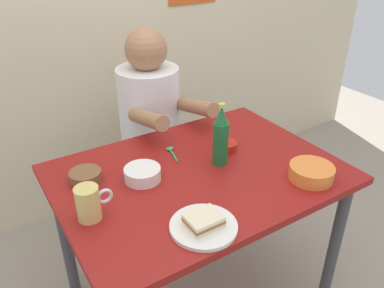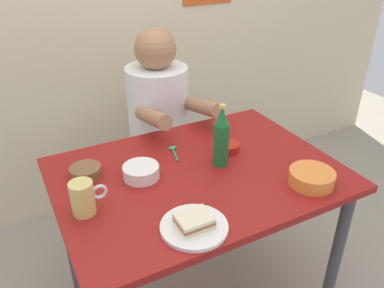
{
  "view_description": "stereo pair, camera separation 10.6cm",
  "coord_description": "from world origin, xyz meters",
  "px_view_note": "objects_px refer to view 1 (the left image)",
  "views": [
    {
      "loc": [
        -0.71,
        -1.08,
        1.58
      ],
      "look_at": [
        0.0,
        0.05,
        0.84
      ],
      "focal_mm": 36.42,
      "sensor_mm": 36.0,
      "label": 1
    },
    {
      "loc": [
        -0.62,
        -1.13,
        1.58
      ],
      "look_at": [
        0.0,
        0.05,
        0.84
      ],
      "focal_mm": 36.42,
      "sensor_mm": 36.0,
      "label": 2
    }
  ],
  "objects_px": {
    "person_seated": "(150,107)",
    "sambal_bowl_red": "(226,145)",
    "sandwich": "(204,220)",
    "dining_table": "(199,190)",
    "plate_orange": "(203,226)",
    "beer_bottle": "(221,137)",
    "beer_mug": "(89,203)",
    "stool": "(153,173)"
  },
  "relations": [
    {
      "from": "person_seated",
      "to": "sambal_bowl_red",
      "type": "bearing_deg",
      "value": -79.92
    },
    {
      "from": "sandwich",
      "to": "sambal_bowl_red",
      "type": "xyz_separation_m",
      "value": [
        0.37,
        0.37,
        -0.01
      ]
    },
    {
      "from": "sandwich",
      "to": "dining_table",
      "type": "bearing_deg",
      "value": 59.44
    },
    {
      "from": "plate_orange",
      "to": "beer_bottle",
      "type": "distance_m",
      "value": 0.42
    },
    {
      "from": "sambal_bowl_red",
      "to": "beer_mug",
      "type": "bearing_deg",
      "value": -168.8
    },
    {
      "from": "stool",
      "to": "sandwich",
      "type": "bearing_deg",
      "value": -106.43
    },
    {
      "from": "stool",
      "to": "beer_bottle",
      "type": "height_order",
      "value": "beer_bottle"
    },
    {
      "from": "dining_table",
      "to": "beer_bottle",
      "type": "relative_size",
      "value": 4.2
    },
    {
      "from": "beer_mug",
      "to": "sambal_bowl_red",
      "type": "relative_size",
      "value": 1.31
    },
    {
      "from": "dining_table",
      "to": "plate_orange",
      "type": "xyz_separation_m",
      "value": [
        -0.17,
        -0.29,
        0.1
      ]
    },
    {
      "from": "stool",
      "to": "sandwich",
      "type": "xyz_separation_m",
      "value": [
        -0.27,
        -0.92,
        0.42
      ]
    },
    {
      "from": "person_seated",
      "to": "stool",
      "type": "bearing_deg",
      "value": 90.0
    },
    {
      "from": "stool",
      "to": "person_seated",
      "type": "relative_size",
      "value": 0.63
    },
    {
      "from": "sambal_bowl_red",
      "to": "plate_orange",
      "type": "bearing_deg",
      "value": -134.43
    },
    {
      "from": "dining_table",
      "to": "sambal_bowl_red",
      "type": "xyz_separation_m",
      "value": [
        0.2,
        0.08,
        0.11
      ]
    },
    {
      "from": "person_seated",
      "to": "beer_bottle",
      "type": "relative_size",
      "value": 2.75
    },
    {
      "from": "dining_table",
      "to": "plate_orange",
      "type": "relative_size",
      "value": 5.0
    },
    {
      "from": "dining_table",
      "to": "beer_bottle",
      "type": "bearing_deg",
      "value": 4.2
    },
    {
      "from": "person_seated",
      "to": "beer_bottle",
      "type": "distance_m",
      "value": 0.62
    },
    {
      "from": "stool",
      "to": "beer_bottle",
      "type": "relative_size",
      "value": 1.72
    },
    {
      "from": "person_seated",
      "to": "beer_mug",
      "type": "distance_m",
      "value": 0.87
    },
    {
      "from": "person_seated",
      "to": "sandwich",
      "type": "distance_m",
      "value": 0.95
    },
    {
      "from": "dining_table",
      "to": "stool",
      "type": "height_order",
      "value": "dining_table"
    },
    {
      "from": "sambal_bowl_red",
      "to": "beer_bottle",
      "type": "bearing_deg",
      "value": -138.71
    },
    {
      "from": "beer_bottle",
      "to": "sambal_bowl_red",
      "type": "bearing_deg",
      "value": 41.29
    },
    {
      "from": "dining_table",
      "to": "sambal_bowl_red",
      "type": "height_order",
      "value": "sambal_bowl_red"
    },
    {
      "from": "plate_orange",
      "to": "beer_mug",
      "type": "bearing_deg",
      "value": 139.64
    },
    {
      "from": "beer_mug",
      "to": "beer_bottle",
      "type": "xyz_separation_m",
      "value": [
        0.56,
        0.05,
        0.06
      ]
    },
    {
      "from": "person_seated",
      "to": "plate_orange",
      "type": "relative_size",
      "value": 3.27
    },
    {
      "from": "stool",
      "to": "beer_mug",
      "type": "bearing_deg",
      "value": -129.59
    },
    {
      "from": "dining_table",
      "to": "beer_mug",
      "type": "relative_size",
      "value": 8.73
    },
    {
      "from": "dining_table",
      "to": "beer_mug",
      "type": "height_order",
      "value": "beer_mug"
    },
    {
      "from": "sandwich",
      "to": "sambal_bowl_red",
      "type": "relative_size",
      "value": 1.15
    },
    {
      "from": "beer_mug",
      "to": "plate_orange",
      "type": "bearing_deg",
      "value": -40.36
    },
    {
      "from": "person_seated",
      "to": "sambal_bowl_red",
      "type": "xyz_separation_m",
      "value": [
        0.09,
        -0.53,
        -0.01
      ]
    },
    {
      "from": "beer_mug",
      "to": "beer_bottle",
      "type": "relative_size",
      "value": 0.48
    },
    {
      "from": "plate_orange",
      "to": "beer_mug",
      "type": "relative_size",
      "value": 1.75
    },
    {
      "from": "dining_table",
      "to": "person_seated",
      "type": "relative_size",
      "value": 1.53
    },
    {
      "from": "dining_table",
      "to": "sandwich",
      "type": "distance_m",
      "value": 0.36
    },
    {
      "from": "beer_bottle",
      "to": "sambal_bowl_red",
      "type": "xyz_separation_m",
      "value": [
        0.09,
        0.08,
        -0.1
      ]
    },
    {
      "from": "person_seated",
      "to": "sandwich",
      "type": "height_order",
      "value": "person_seated"
    },
    {
      "from": "plate_orange",
      "to": "dining_table",
      "type": "bearing_deg",
      "value": 59.44
    }
  ]
}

